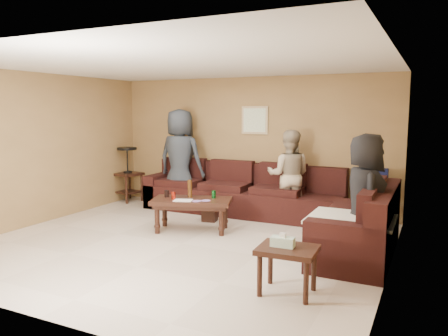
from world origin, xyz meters
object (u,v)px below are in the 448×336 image
Objects in this scene: person_middle at (289,175)px; end_table_left at (128,173)px; coffee_table at (192,204)px; waste_bin at (210,213)px; person_left at (180,159)px; sectional_sofa at (273,206)px; person_right at (365,198)px; side_table_right at (287,254)px.

end_table_left is at bearing -14.13° from person_middle.
coffee_table is 1.20× the size of end_table_left.
end_table_left is at bearing 162.45° from waste_bin.
sectional_sofa is at bearing 166.97° from person_left.
end_table_left is 5.23m from person_right.
waste_bin is at bearing 132.51° from side_table_right.
person_left is 3.98m from person_right.
waste_bin is 2.88m from person_right.
end_table_left is (-2.33, 1.39, 0.16)m from coffee_table.
person_right is (1.48, -1.59, 0.02)m from person_middle.
coffee_table is (-1.03, -0.86, 0.10)m from sectional_sofa.
waste_bin is at bearing -169.01° from sectional_sofa.
person_right is (4.96, -1.63, 0.21)m from end_table_left.
person_left is at bearing 145.61° from waste_bin.
person_left is (-0.99, 0.68, 0.81)m from waste_bin.
coffee_table is 2.72m from end_table_left.
person_left reaches higher than person_middle.
person_left reaches higher than side_table_right.
end_table_left reaches higher than waste_bin.
waste_bin is (-0.03, 0.66, -0.29)m from coffee_table.
sectional_sofa reaches higher than coffee_table.
person_left is 1.19× the size of person_right.
sectional_sofa is 2.90× the size of person_right.
person_right is at bearing -34.71° from sectional_sofa.
person_right is (1.60, -1.11, 0.48)m from sectional_sofa.
sectional_sofa is 4.13× the size of end_table_left.
person_left is (-1.02, 1.34, 0.53)m from coffee_table.
person_left reaches higher than waste_bin.
coffee_table is 0.84× the size of person_right.
end_table_left is 0.59× the size of person_left.
person_right is at bearing 68.04° from side_table_right.
waste_bin is 1.45m from person_left.
person_left reaches higher than end_table_left.
sectional_sofa is at bearing 112.63° from side_table_right.
person_middle is at bearing 107.26° from side_table_right.
sectional_sofa is 2.00m from person_right.
end_table_left is at bearing -2.28° from person_left.
sectional_sofa is at bearing 10.99° from waste_bin.
person_right is (0.56, 1.39, 0.38)m from side_table_right.
person_left is (-3.09, 2.97, 0.53)m from side_table_right.
person_middle is (2.16, 0.01, -0.18)m from person_left.
person_left is (-2.05, 0.47, 0.63)m from sectional_sofa.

